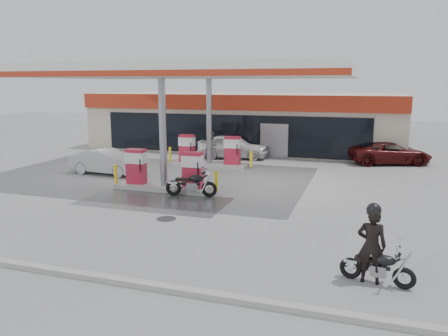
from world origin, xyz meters
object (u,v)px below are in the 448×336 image
object	(u,v)px
attendant	(212,147)
hatchback_silver	(107,162)
main_motorcycle	(378,268)
pump_island_near	(164,174)
parked_motorcycle	(192,185)
pump_island_far	(209,154)
biker_main	(371,246)
sedan_white	(233,146)
parked_car_left	(156,138)
parked_car_right	(390,153)

from	to	relation	value
attendant	hatchback_silver	distance (m)	6.37
main_motorcycle	hatchback_silver	distance (m)	16.31
pump_island_near	attendant	distance (m)	7.01
parked_motorcycle	attendant	bearing A→B (deg)	94.21
pump_island_far	parked_motorcycle	size ratio (longest dim) A/B	2.31
attendant	biker_main	bearing A→B (deg)	-134.18
biker_main	sedan_white	size ratio (longest dim) A/B	0.42
pump_island_far	hatchback_silver	world-z (taller)	pump_island_far
main_motorcycle	hatchback_silver	size ratio (longest dim) A/B	0.44
biker_main	parked_motorcycle	world-z (taller)	biker_main
pump_island_far	parked_motorcycle	world-z (taller)	pump_island_far
attendant	parked_car_left	world-z (taller)	attendant
pump_island_far	parked_car_left	bearing A→B (deg)	137.01
pump_island_near	biker_main	world-z (taller)	biker_main
sedan_white	parked_car_right	distance (m)	9.55
biker_main	attendant	world-z (taller)	attendant
parked_motorcycle	sedan_white	size ratio (longest dim) A/B	0.50
parked_car_left	hatchback_silver	bearing A→B (deg)	-151.81
pump_island_far	parked_car_left	distance (m)	8.80
pump_island_near	biker_main	size ratio (longest dim) A/B	2.76
sedan_white	hatchback_silver	bearing A→B (deg)	137.24
main_motorcycle	sedan_white	xyz separation A→B (m)	(-8.53, 16.03, 0.36)
hatchback_silver	parked_motorcycle	bearing A→B (deg)	-112.31
main_motorcycle	biker_main	size ratio (longest dim) A/B	0.95
pump_island_near	main_motorcycle	world-z (taller)	pump_island_near
pump_island_far	parked_motorcycle	distance (m)	7.00
parked_car_left	parked_car_right	xyz separation A→B (m)	(16.44, -2.00, -0.03)
pump_island_far	attendant	world-z (taller)	attendant
pump_island_near	pump_island_far	distance (m)	6.00
pump_island_near	parked_car_left	size ratio (longest dim) A/B	1.08
main_motorcycle	sedan_white	size ratio (longest dim) A/B	0.39
pump_island_far	parked_car_right	size ratio (longest dim) A/B	1.09
biker_main	parked_car_left	world-z (taller)	biker_main
sedan_white	main_motorcycle	bearing A→B (deg)	-158.88
biker_main	parked_car_right	distance (m)	17.08
pump_island_far	attendant	bearing A→B (deg)	101.54
pump_island_near	pump_island_far	bearing A→B (deg)	90.00
main_motorcycle	parked_motorcycle	distance (m)	9.67
main_motorcycle	parked_car_left	bearing A→B (deg)	138.89
pump_island_far	parked_motorcycle	xyz separation A→B (m)	(1.69, -6.79, -0.20)
sedan_white	hatchback_silver	xyz separation A→B (m)	(-4.89, -6.77, -0.10)
pump_island_far	attendant	size ratio (longest dim) A/B	2.68
main_motorcycle	pump_island_far	bearing A→B (deg)	134.50
parked_motorcycle	sedan_white	bearing A→B (deg)	87.44
hatchback_silver	pump_island_near	bearing A→B (deg)	-112.75
main_motorcycle	sedan_white	world-z (taller)	sedan_white
hatchback_silver	parked_car_left	xyz separation A→B (m)	(-2.05, 9.80, 0.03)
pump_island_near	biker_main	distance (m)	11.31
sedan_white	parked_car_left	xyz separation A→B (m)	(-6.95, 3.03, -0.07)
attendant	parked_car_right	xyz separation A→B (m)	(10.20, 3.00, -0.30)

